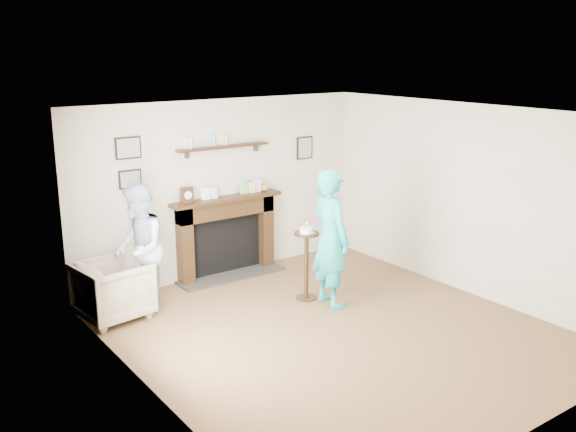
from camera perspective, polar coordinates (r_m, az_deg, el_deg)
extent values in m
plane|color=brown|center=(7.53, 4.13, -10.24)|extent=(5.00, 5.00, 0.00)
cube|color=beige|center=(9.09, -5.90, 2.44)|extent=(4.50, 0.04, 2.50)
cube|color=beige|center=(5.96, -12.53, -4.49)|extent=(0.04, 5.00, 2.50)
cube|color=beige|center=(8.68, 15.76, 1.37)|extent=(0.04, 5.00, 2.50)
cube|color=white|center=(6.86, 4.52, 9.05)|extent=(4.50, 5.00, 0.04)
cube|color=black|center=(8.88, -9.14, -2.64)|extent=(0.18, 0.20, 1.10)
cube|color=black|center=(9.51, -2.05, -1.27)|extent=(0.18, 0.20, 1.10)
cube|color=black|center=(9.06, -5.53, 0.67)|extent=(1.50, 0.20, 0.24)
cube|color=black|center=(9.27, -5.67, -2.55)|extent=(1.14, 0.06, 0.86)
cube|color=#302E2B|center=(9.25, -5.01, -5.29)|extent=(1.60, 0.44, 0.03)
cube|color=black|center=(9.00, -5.46, 1.52)|extent=(1.68, 0.26, 0.05)
cube|color=black|center=(8.91, -5.76, 6.13)|extent=(1.40, 0.15, 0.03)
cube|color=black|center=(8.37, -14.03, 5.89)|extent=(0.34, 0.03, 0.28)
cube|color=black|center=(8.43, -13.86, 3.21)|extent=(0.30, 0.03, 0.24)
cube|color=black|center=(9.78, 1.48, 6.08)|extent=(0.28, 0.03, 0.34)
cube|color=black|center=(8.68, -9.00, 1.83)|extent=(0.16, 0.09, 0.22)
cylinder|color=silver|center=(8.64, -8.86, 1.84)|extent=(0.11, 0.01, 0.11)
sphere|color=green|center=(9.32, -2.08, 2.57)|extent=(0.12, 0.12, 0.12)
imported|color=tan|center=(8.15, -15.13, -8.72)|extent=(0.89, 0.87, 0.72)
imported|color=#A3ADCB|center=(8.30, -12.78, -8.13)|extent=(0.88, 0.96, 1.60)
imported|color=teal|center=(8.28, 3.70, -7.82)|extent=(0.49, 0.68, 1.76)
cylinder|color=black|center=(8.45, 1.62, -7.27)|extent=(0.26, 0.26, 0.02)
cylinder|color=black|center=(8.29, 1.64, -4.49)|extent=(0.06, 0.06, 0.85)
cylinder|color=black|center=(8.16, 1.66, -1.58)|extent=(0.32, 0.32, 0.03)
cylinder|color=silver|center=(8.15, 1.66, -1.46)|extent=(0.22, 0.22, 0.01)
cylinder|color=white|center=(8.14, 1.67, -1.24)|extent=(0.17, 0.17, 0.06)
cylinder|color=#FFD9A1|center=(8.13, 1.67, -0.87)|extent=(0.01, 0.01, 0.05)
sphere|color=orange|center=(8.12, 1.67, -0.65)|extent=(0.02, 0.02, 0.02)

